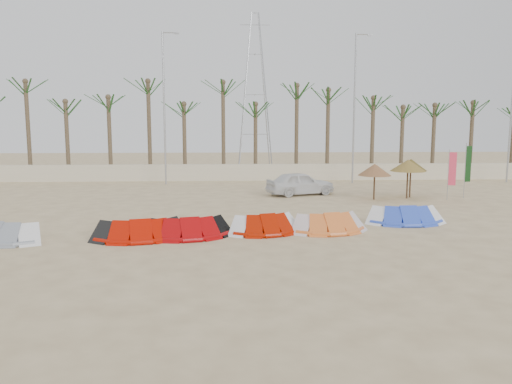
{
  "coord_description": "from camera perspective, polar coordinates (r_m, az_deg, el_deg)",
  "views": [
    {
      "loc": [
        -1.15,
        -17.05,
        4.5
      ],
      "look_at": [
        0.0,
        6.0,
        1.3
      ],
      "focal_mm": 35.0,
      "sensor_mm": 36.0,
      "label": 1
    }
  ],
  "objects": [
    {
      "name": "parasol_right",
      "position": [
        31.62,
        17.29,
        2.98
      ],
      "size": [
        1.92,
        1.92,
        2.34
      ],
      "color": "#4C331E",
      "rests_on": "ground"
    },
    {
      "name": "ground",
      "position": [
        17.67,
        0.98,
        -6.85
      ],
      "size": [
        120.0,
        120.0,
        0.0
      ],
      "primitive_type": "plane",
      "color": "beige",
      "rests_on": "ground"
    },
    {
      "name": "parasol_mid",
      "position": [
        31.17,
        16.98,
        2.92
      ],
      "size": [
        2.09,
        2.09,
        2.34
      ],
      "color": "#4C331E",
      "rests_on": "ground"
    },
    {
      "name": "kite_red_mid",
      "position": [
        20.2,
        -7.61,
        -3.83
      ],
      "size": [
        3.67,
        2.21,
        0.9
      ],
      "color": "#A40507",
      "rests_on": "ground"
    },
    {
      "name": "lamp_b",
      "position": [
        37.39,
        -10.4,
        9.7
      ],
      "size": [
        1.25,
        0.14,
        11.0
      ],
      "color": "#A5A8AD",
      "rests_on": "ground"
    },
    {
      "name": "kite_blue",
      "position": [
        23.69,
        16.53,
        -2.35
      ],
      "size": [
        3.42,
        1.55,
        0.9
      ],
      "color": "blue",
      "rests_on": "ground"
    },
    {
      "name": "kite_red_left",
      "position": [
        20.19,
        -12.94,
        -3.96
      ],
      "size": [
        3.81,
        2.21,
        0.9
      ],
      "color": "#B90E00",
      "rests_on": "ground"
    },
    {
      "name": "flag_pink",
      "position": [
        31.35,
        21.42,
        2.34
      ],
      "size": [
        0.44,
        0.14,
        2.98
      ],
      "color": "#A5A8AD",
      "rests_on": "ground"
    },
    {
      "name": "lamp_c",
      "position": [
        38.2,
        11.22,
        9.64
      ],
      "size": [
        1.25,
        0.14,
        11.0
      ],
      "color": "#A5A8AD",
      "rests_on": "ground"
    },
    {
      "name": "parasol_left",
      "position": [
        30.16,
        13.42,
        2.49
      ],
      "size": [
        1.96,
        1.96,
        2.13
      ],
      "color": "#4C331E",
      "rests_on": "ground"
    },
    {
      "name": "boundary_wall",
      "position": [
        39.26,
        -1.16,
        2.26
      ],
      "size": [
        60.0,
        0.3,
        1.3
      ],
      "primitive_type": "cube",
      "color": "beige",
      "rests_on": "ground"
    },
    {
      "name": "car",
      "position": [
        31.5,
        5.08,
        0.99
      ],
      "size": [
        4.63,
        3.03,
        1.46
      ],
      "primitive_type": "imported",
      "rotation": [
        0.0,
        0.0,
        1.9
      ],
      "color": "white",
      "rests_on": "ground"
    },
    {
      "name": "kite_red_right",
      "position": [
        20.68,
        1.15,
        -3.49
      ],
      "size": [
        3.33,
        2.19,
        0.9
      ],
      "color": "#A71400",
      "rests_on": "ground"
    },
    {
      "name": "kite_orange",
      "position": [
        21.16,
        8.29,
        -3.31
      ],
      "size": [
        3.42,
        2.1,
        0.9
      ],
      "color": "orange",
      "rests_on": "ground"
    },
    {
      "name": "flag_green",
      "position": [
        32.53,
        23.07,
        2.8
      ],
      "size": [
        0.44,
        0.13,
        3.32
      ],
      "color": "#A5A8AD",
      "rests_on": "ground"
    },
    {
      "name": "kite_grey",
      "position": [
        21.56,
        -26.83,
        -3.88
      ],
      "size": [
        3.67,
        2.43,
        0.9
      ],
      "color": "gray",
      "rests_on": "ground"
    },
    {
      "name": "pylon",
      "position": [
        45.33,
        -0.12,
        2.19
      ],
      "size": [
        3.0,
        3.0,
        14.0
      ],
      "primitive_type": null,
      "color": "#A5A8AD",
      "rests_on": "ground"
    },
    {
      "name": "palm_line",
      "position": [
        40.64,
        -0.3,
        10.63
      ],
      "size": [
        52.0,
        4.0,
        7.7
      ],
      "color": "brown",
      "rests_on": "ground"
    },
    {
      "name": "lamp_d",
      "position": [
        42.7,
        27.23,
        8.73
      ],
      "size": [
        1.25,
        0.14,
        11.0
      ],
      "color": "#A5A8AD",
      "rests_on": "ground"
    }
  ]
}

